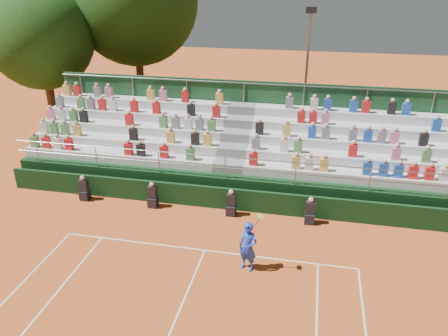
% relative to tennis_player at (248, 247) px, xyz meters
% --- Properties ---
extents(ground, '(90.00, 90.00, 0.00)m').
position_rel_tennis_player_xyz_m(ground, '(-1.71, 0.74, -0.91)').
color(ground, '#C65521').
rests_on(ground, ground).
extents(courtside_wall, '(20.00, 0.15, 1.00)m').
position_rel_tennis_player_xyz_m(courtside_wall, '(-1.71, 3.94, -0.41)').
color(courtside_wall, black).
rests_on(courtside_wall, ground).
extents(line_officials, '(10.38, 0.40, 1.19)m').
position_rel_tennis_player_xyz_m(line_officials, '(-2.98, 3.49, -0.43)').
color(line_officials, black).
rests_on(line_officials, ground).
extents(grandstand, '(20.00, 5.20, 4.40)m').
position_rel_tennis_player_xyz_m(grandstand, '(-1.72, 7.18, 0.17)').
color(grandstand, black).
rests_on(grandstand, ground).
extents(tennis_player, '(0.91, 0.62, 2.22)m').
position_rel_tennis_player_xyz_m(tennis_player, '(0.00, 0.00, 0.00)').
color(tennis_player, blue).
rests_on(tennis_player, ground).
extents(tree_west, '(6.20, 6.20, 8.97)m').
position_rel_tennis_player_xyz_m(tree_west, '(-14.31, 11.63, 4.95)').
color(tree_west, '#3C2716').
rests_on(tree_west, ground).
extents(tree_east, '(8.03, 8.03, 11.69)m').
position_rel_tennis_player_xyz_m(tree_east, '(-9.80, 15.39, 6.75)').
color(tree_east, '#3C2716').
rests_on(tree_east, ground).
extents(floodlight_mast, '(0.60, 0.25, 7.63)m').
position_rel_tennis_player_xyz_m(floodlight_mast, '(1.26, 13.83, 3.57)').
color(floodlight_mast, gray).
rests_on(floodlight_mast, ground).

